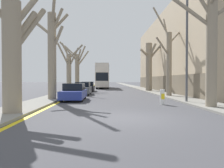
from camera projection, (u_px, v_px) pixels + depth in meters
name	position (u px, v px, depth m)	size (l,w,h in m)	color
ground_plane	(126.00, 118.00, 9.48)	(300.00, 300.00, 0.00)	#424247
sidewalk_left	(88.00, 86.00, 59.28)	(2.29, 120.00, 0.12)	gray
sidewalk_right	(130.00, 86.00, 59.61)	(2.29, 120.00, 0.12)	gray
building_facade_right	(192.00, 54.00, 32.06)	(10.08, 32.83, 10.93)	tan
kerb_line_stripe	(93.00, 86.00, 59.32)	(0.24, 120.00, 0.01)	yellow
street_tree_left_0	(14.00, 46.00, 10.39)	(2.81, 2.49, 7.42)	gray
street_tree_left_1	(52.00, 51.00, 17.76)	(2.96, 2.48, 8.80)	gray
street_tree_left_2	(69.00, 70.00, 26.27)	(2.92, 2.23, 6.09)	gray
street_tree_left_3	(77.00, 68.00, 33.51)	(4.32, 3.81, 7.39)	gray
street_tree_right_0	(210.00, 41.00, 12.67)	(4.64, 4.65, 8.53)	gray
street_tree_right_1	(168.00, 58.00, 21.65)	(3.51, 3.18, 9.14)	gray
street_tree_right_2	(149.00, 65.00, 31.24)	(3.92, 2.57, 7.48)	gray
double_decker_bus	(102.00, 75.00, 44.04)	(2.51, 11.65, 4.68)	silver
parked_car_0	(74.00, 92.00, 17.81)	(1.74, 4.31, 1.38)	navy
parked_car_1	(83.00, 89.00, 24.67)	(1.70, 4.49, 1.42)	#4C5156
parked_car_2	(88.00, 87.00, 31.41)	(1.82, 4.09, 1.40)	black
lamp_post	(186.00, 40.00, 15.52)	(1.40, 0.20, 8.07)	#4C4F54
traffic_bollard	(162.00, 97.00, 14.65)	(0.32, 0.33, 1.02)	white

